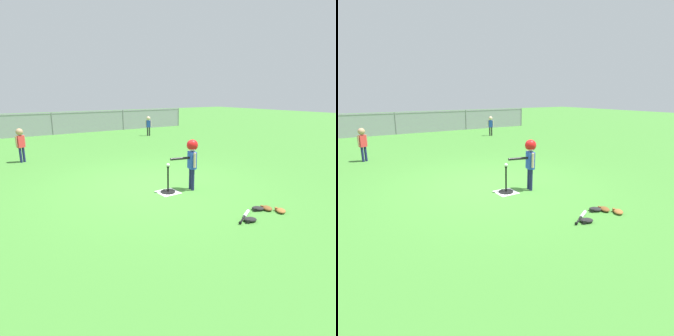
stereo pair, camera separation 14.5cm
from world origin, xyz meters
TOP-DOWN VIEW (x-y plane):
  - ground_plane at (0.00, 0.00)m, footprint 60.00×60.00m
  - home_plate at (0.02, -0.55)m, footprint 0.44×0.44m
  - batting_tee at (0.02, -0.55)m, footprint 0.32×0.32m
  - baseball_on_tee at (0.02, -0.55)m, footprint 0.07×0.07m
  - batter_child at (0.56, -0.68)m, footprint 0.63×0.32m
  - fielder_near_left at (3.98, 7.24)m, footprint 0.26×0.19m
  - fielder_deep_center at (-2.21, 4.33)m, footprint 0.29×0.21m
  - spare_bat_silver at (0.45, -2.37)m, footprint 0.53×0.32m
  - glove_by_plate at (0.36, -2.56)m, footprint 0.27×0.24m
  - glove_near_bats at (0.86, -2.30)m, footprint 0.27×0.26m
  - glove_tossed_aside at (1.13, -2.60)m, footprint 0.27×0.27m
  - glove_outfield_drop at (1.01, -2.39)m, footprint 0.23×0.26m
  - outfield_fence at (0.00, 10.28)m, footprint 16.06×0.06m

SIDE VIEW (x-z plane):
  - ground_plane at x=0.00m, z-range 0.00..0.00m
  - home_plate at x=0.02m, z-range 0.00..0.01m
  - spare_bat_silver at x=0.45m, z-range 0.00..0.06m
  - glove_by_plate at x=0.36m, z-range 0.00..0.07m
  - glove_near_bats at x=0.86m, z-range 0.00..0.07m
  - glove_tossed_aside at x=1.13m, z-range 0.00..0.07m
  - glove_outfield_drop at x=1.01m, z-range 0.00..0.07m
  - batting_tee at x=0.02m, z-range -0.20..0.38m
  - outfield_fence at x=0.00m, z-range 0.04..1.19m
  - baseball_on_tee at x=0.02m, z-range 0.58..0.66m
  - fielder_near_left at x=3.98m, z-range 0.14..1.12m
  - fielder_deep_center at x=-2.21m, z-range 0.15..1.21m
  - batter_child at x=0.56m, z-range 0.24..1.38m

